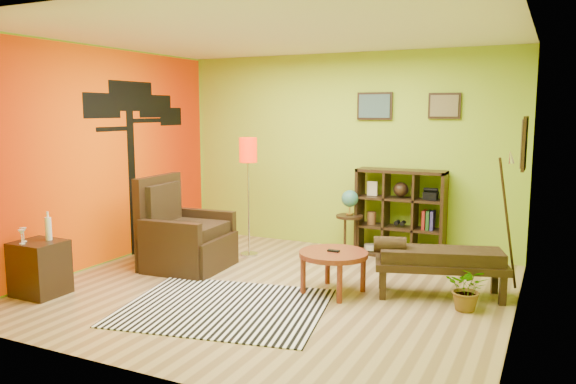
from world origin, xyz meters
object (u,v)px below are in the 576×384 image
at_px(coffee_table, 333,257).
at_px(floor_lamp, 248,161).
at_px(armchair, 183,240).
at_px(globe_table, 350,206).
at_px(potted_plant, 468,293).
at_px(cube_shelf, 401,214).
at_px(bench, 437,259).
at_px(side_cabinet, 40,268).

distance_m(coffee_table, floor_lamp, 2.13).
distance_m(armchair, globe_table, 2.30).
bearing_deg(potted_plant, armchair, 178.94).
xyz_separation_m(globe_table, cube_shelf, (0.67, 0.20, -0.09)).
height_order(armchair, bench, armchair).
xyz_separation_m(armchair, side_cabinet, (-0.75, -1.57, -0.05)).
height_order(bench, potted_plant, bench).
height_order(armchair, potted_plant, armchair).
bearing_deg(bench, coffee_table, -159.80).
bearing_deg(bench, floor_lamp, 166.83).
bearing_deg(potted_plant, cube_shelf, 122.65).
distance_m(side_cabinet, bench, 4.29).
relative_size(side_cabinet, globe_table, 1.00).
relative_size(coffee_table, armchair, 0.65).
distance_m(floor_lamp, potted_plant, 3.39).
distance_m(side_cabinet, cube_shelf, 4.54).
bearing_deg(side_cabinet, bench, 25.10).
bearing_deg(floor_lamp, armchair, -117.73).
relative_size(floor_lamp, bench, 1.11).
bearing_deg(cube_shelf, coffee_table, -98.24).
xyz_separation_m(coffee_table, armchair, (-2.10, 0.13, -0.04)).
relative_size(floor_lamp, cube_shelf, 1.36).
bearing_deg(floor_lamp, side_cabinet, -116.37).
xyz_separation_m(side_cabinet, floor_lamp, (1.21, 2.44, 1.01)).
height_order(coffee_table, floor_lamp, floor_lamp).
relative_size(side_cabinet, floor_lamp, 0.56).
relative_size(armchair, bench, 0.80).
height_order(floor_lamp, bench, floor_lamp).
distance_m(globe_table, cube_shelf, 0.70).
bearing_deg(globe_table, floor_lamp, -152.42).
distance_m(cube_shelf, potted_plant, 2.16).
relative_size(side_cabinet, potted_plant, 2.00).
xyz_separation_m(floor_lamp, globe_table, (1.23, 0.64, -0.63)).
xyz_separation_m(coffee_table, globe_table, (-0.40, 1.65, 0.29)).
height_order(coffee_table, side_cabinet, side_cabinet).
relative_size(floor_lamp, potted_plant, 3.58).
xyz_separation_m(side_cabinet, potted_plant, (4.26, 1.50, -0.12)).
bearing_deg(coffee_table, floor_lamp, 148.36).
bearing_deg(coffee_table, cube_shelf, 81.76).
relative_size(armchair, side_cabinet, 1.29).
height_order(armchair, globe_table, armchair).
bearing_deg(globe_table, armchair, -138.07).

